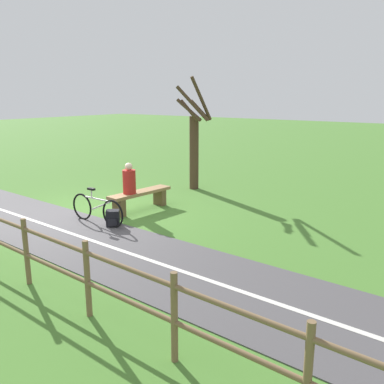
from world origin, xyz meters
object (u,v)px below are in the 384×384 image
(bench, at_px, (140,197))
(tree_near_bench, at_px, (194,143))
(bicycle, at_px, (97,209))
(person_seated, at_px, (129,180))
(backpack, at_px, (113,218))

(bench, bearing_deg, tree_near_bench, -168.80)
(tree_near_bench, bearing_deg, bicycle, 3.85)
(bicycle, relative_size, tree_near_bench, 0.49)
(bench, xyz_separation_m, bicycle, (1.43, -0.02, -0.01))
(bench, relative_size, bicycle, 1.12)
(bicycle, distance_m, tree_near_bench, 4.37)
(person_seated, bearing_deg, backpack, 29.29)
(bench, distance_m, backpack, 1.43)
(bicycle, height_order, tree_near_bench, tree_near_bench)
(person_seated, bearing_deg, bicycle, 5.67)
(tree_near_bench, bearing_deg, bench, 6.18)
(bench, relative_size, person_seated, 2.42)
(bench, xyz_separation_m, person_seated, (0.34, -0.03, 0.49))
(bench, distance_m, bicycle, 1.43)
(backpack, bearing_deg, person_seated, -155.73)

